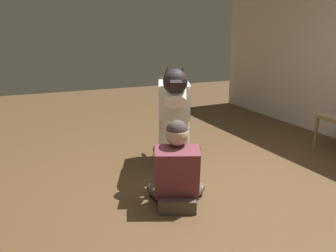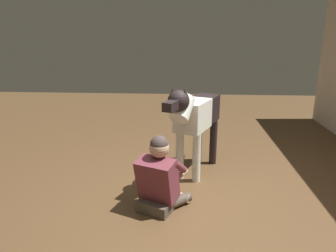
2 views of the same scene
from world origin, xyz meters
name	(u,v)px [view 1 (image 1 of 2)]	position (x,y,z in m)	size (l,w,h in m)	color
ground_plane	(206,194)	(0.00, 0.00, 0.00)	(13.30, 13.30, 0.00)	brown
person_sitting_on_floor	(177,171)	(0.09, -0.37, 0.34)	(0.73, 0.62, 0.82)	#4E4339
large_dog	(174,102)	(-0.80, 0.00, 0.79)	(1.45, 0.72, 1.25)	silver
hot_dog_on_plate	(175,190)	(-0.16, -0.27, 0.03)	(0.24, 0.24, 0.06)	silver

